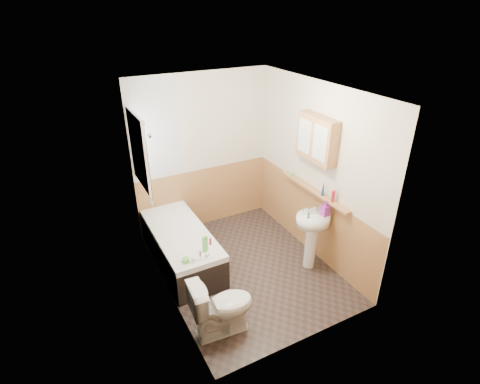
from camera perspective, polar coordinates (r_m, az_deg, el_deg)
name	(u,v)px	position (r m, az deg, el deg)	size (l,w,h in m)	color
floor	(245,268)	(5.41, 0.76, -11.54)	(2.80, 2.80, 0.00)	#2A211E
ceiling	(246,90)	(4.31, 0.97, 15.32)	(2.80, 2.80, 0.00)	white
wall_back	(202,154)	(5.90, -5.76, 5.83)	(2.20, 0.02, 2.50)	beige
wall_front	(315,248)	(3.74, 11.38, -8.36)	(2.20, 0.02, 2.50)	beige
wall_left	(160,210)	(4.37, -12.04, -2.75)	(0.02, 2.80, 2.50)	beige
wall_right	(316,173)	(5.31, 11.44, 2.87)	(0.02, 2.80, 2.50)	beige
wainscot_right	(310,219)	(5.64, 10.57, -4.12)	(0.01, 2.80, 1.00)	#B17D48
wainscot_front	(307,304)	(4.22, 10.23, -16.52)	(2.20, 0.01, 1.00)	#B17D48
wainscot_back	(205,197)	(6.19, -5.36, -0.71)	(2.20, 0.01, 1.00)	#B17D48
tile_cladding_left	(162,210)	(4.38, -11.77, -2.68)	(0.01, 2.80, 2.50)	white
tile_return_back	(154,130)	(5.50, -12.97, 9.19)	(0.75, 0.01, 1.50)	white
window	(139,150)	(5.06, -15.14, 6.14)	(0.03, 0.79, 0.99)	white
bathtub	(181,246)	(5.42, -8.91, -8.17)	(0.70, 1.66, 0.67)	black
shower_riser	(148,158)	(4.72, -13.78, 5.11)	(0.10, 0.08, 1.14)	silver
toilet	(222,307)	(4.35, -2.79, -17.04)	(0.41, 0.73, 0.71)	white
sink	(312,230)	(5.21, 10.93, -5.75)	(0.49, 0.39, 0.94)	white
pine_shelf	(314,191)	(5.31, 11.15, 0.21)	(0.10, 1.41, 0.03)	#B17D48
medicine_cabinet	(317,139)	(5.00, 11.63, 7.95)	(0.17, 0.66, 0.60)	#B17D48
foam_can	(333,196)	(5.00, 13.99, -0.64)	(0.05, 0.05, 0.16)	maroon
green_bottle	(323,188)	(5.12, 12.57, 0.58)	(0.04, 0.04, 0.21)	navy
black_jar	(292,174)	(5.66, 7.91, 2.68)	(0.06, 0.06, 0.04)	#59C647
soap_bottle	(325,212)	(5.10, 12.82, -2.97)	(0.10, 0.22, 0.10)	purple
clear_bottle	(309,215)	(4.98, 10.40, -3.53)	(0.03, 0.03, 0.09)	#388447
blue_gel	(205,244)	(4.79, -5.34, -7.88)	(0.06, 0.04, 0.22)	#59C647
cream_jar	(186,260)	(4.69, -8.25, -10.26)	(0.09, 0.09, 0.05)	#59C647
orange_bottle	(210,241)	(4.95, -4.53, -7.52)	(0.03, 0.03, 0.09)	maroon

